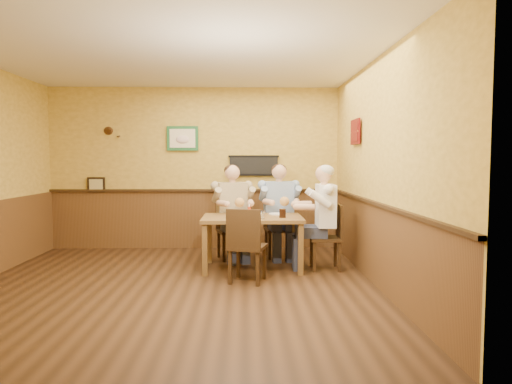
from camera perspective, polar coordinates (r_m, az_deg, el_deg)
The scene contains 17 objects.
room at distance 5.71m, azimuth -8.87°, elevation 5.38°, with size 5.02×5.03×2.81m.
dining_table at distance 6.46m, azimuth -0.46°, elevation -3.88°, with size 1.40×0.90×0.75m.
chair_back_left at distance 7.14m, azimuth -3.02°, elevation -4.71°, with size 0.43×0.43×0.93m, color #382411, non-canonical shape.
chair_back_right at distance 7.29m, azimuth 2.85°, elevation -4.52°, with size 0.43×0.43×0.93m, color #382411, non-canonical shape.
chair_right_end at distance 6.54m, azimuth 8.65°, elevation -5.55°, with size 0.43×0.43×0.93m, color #382411, non-canonical shape.
chair_near_side at distance 5.81m, azimuth -1.06°, elevation -6.63°, with size 0.44×0.44×0.95m, color #382411, non-canonical shape.
diner_tan_shirt at distance 7.11m, azimuth -3.03°, elevation -3.13°, with size 0.61×0.61×1.32m, color tan, non-canonical shape.
diner_blue_polo at distance 7.26m, azimuth 2.86°, elevation -2.96°, with size 0.61×0.61×1.33m, color #86A0C9, non-canonical shape.
diner_white_elder at distance 6.51m, azimuth 8.67°, elevation -3.82°, with size 0.61×0.61×1.33m, color white, non-canonical shape.
water_glass_left at distance 6.27m, azimuth -3.42°, elevation -2.77°, with size 0.08×0.08×0.11m, color white.
water_glass_mid at distance 6.19m, azimuth 0.78°, elevation -2.88°, with size 0.07×0.07×0.11m, color white.
cola_tumbler at distance 6.32m, azimuth 3.34°, elevation -2.67°, with size 0.09×0.09×0.12m, color black.
hot_sauce_bottle at distance 6.32m, azimuth -0.86°, elevation -2.45°, with size 0.04×0.04×0.17m, color red.
salt_shaker at distance 6.41m, azimuth -1.68°, elevation -2.73°, with size 0.03×0.03×0.09m, color silver.
pepper_shaker at distance 6.39m, azimuth -1.58°, elevation -2.76°, with size 0.03×0.03×0.08m, color black.
plate_far_left at distance 6.67m, azimuth -2.49°, elevation -2.77°, with size 0.24×0.24×0.02m, color white.
plate_far_right at distance 6.69m, azimuth 2.64°, elevation -2.75°, with size 0.24×0.24×0.02m, color white.
Camera 1 is at (0.87, -5.49, 1.55)m, focal length 32.00 mm.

